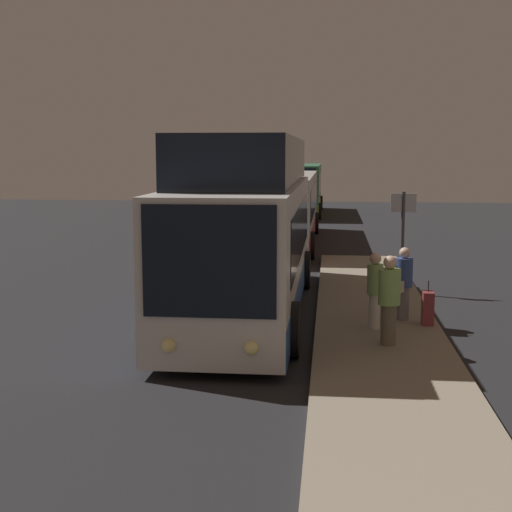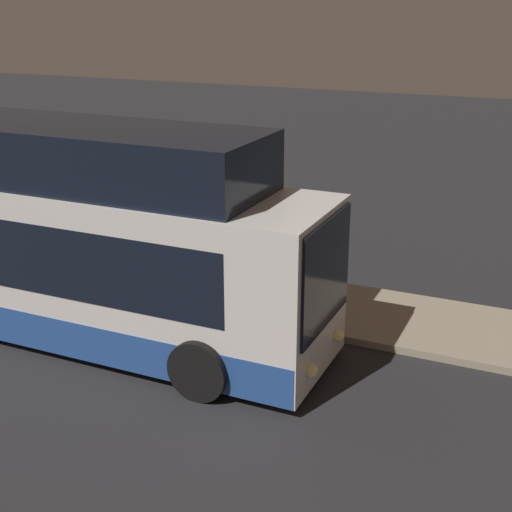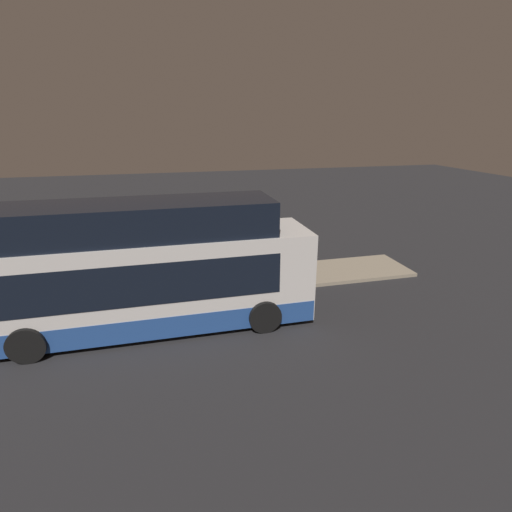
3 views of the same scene
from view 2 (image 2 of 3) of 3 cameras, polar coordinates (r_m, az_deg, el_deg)
name	(u,v)px [view 2 (image 2 of 3)]	position (r m, az deg, el deg)	size (l,w,h in m)	color
ground	(124,339)	(14.12, -10.54, -6.57)	(80.00, 80.00, 0.00)	#232326
platform	(196,284)	(16.33, -4.80, -2.27)	(20.00, 2.62, 0.15)	gray
bus_lead	(60,242)	(14.14, -15.43, 1.11)	(10.67, 2.78, 4.11)	silver
passenger_boarding	(197,237)	(16.60, -4.74, 1.51)	(0.63, 0.58, 1.59)	gray
passenger_waiting	(217,250)	(15.66, -3.15, 0.45)	(0.57, 0.44, 1.59)	silver
passenger_with_bags	(273,253)	(15.29, 1.35, 0.21)	(0.59, 0.59, 1.71)	#6B604C
suitcase	(222,253)	(16.99, -2.73, 0.22)	(0.38, 0.23, 0.95)	maroon
sign_post	(74,185)	(18.65, -14.37, 5.53)	(0.10, 0.67, 2.60)	#4C4C51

